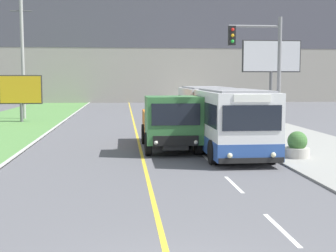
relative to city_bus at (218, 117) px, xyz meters
The scene contains 12 objects.
lane_marking_centre 14.05m from the city_bus, 104.71° to the right, with size 2.88×140.00×0.01m.
apartment_block_background 49.18m from the city_bus, 94.71° to the left, with size 80.00×8.04×22.38m.
city_bus is the anchor object (origin of this frame).
dump_truck 2.93m from the city_bus, 150.03° to the right, with size 2.57×6.67×2.64m.
car_distant 11.13m from the city_bus, 89.49° to the left, with size 1.80×4.30×1.45m.
utility_pole_far 22.44m from the city_bus, 126.77° to the left, with size 1.80×0.28×10.36m.
traffic_light_mast 4.71m from the city_bus, 73.29° to the right, with size 2.28×0.32×6.01m.
billboard_large 14.43m from the city_bus, 61.44° to the left, with size 4.62×0.24×6.40m.
billboard_small 19.45m from the city_bus, 131.29° to the left, with size 3.32×0.24×3.72m.
planter_round_near 5.01m from the city_bus, 58.06° to the right, with size 1.05×1.05×1.13m.
planter_round_second 2.96m from the city_bus, 12.78° to the left, with size 0.99×0.99×1.05m.
planter_round_third 6.10m from the city_bus, 63.87° to the left, with size 1.03×1.03×1.12m.
Camera 1 is at (-0.82, -6.90, 3.43)m, focal length 50.00 mm.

